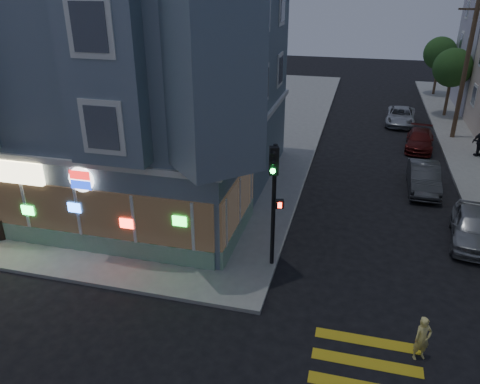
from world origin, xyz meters
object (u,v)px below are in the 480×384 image
at_px(utility_pole, 465,70).
at_px(street_tree_far, 440,53).
at_px(traffic_signal, 274,187).
at_px(parked_car_a, 473,227).
at_px(parked_car_d, 401,116).
at_px(parked_car_b, 424,178).
at_px(running_child, 422,339).
at_px(trash_can, 1,228).
at_px(pedestrian_a, 480,141).
at_px(parked_car_c, 420,140).
at_px(street_tree_near, 453,68).

height_order(utility_pole, street_tree_far, utility_pole).
bearing_deg(street_tree_far, traffic_signal, -105.81).
relative_size(utility_pole, parked_car_a, 2.12).
distance_m(street_tree_far, parked_car_a, 29.20).
bearing_deg(parked_car_d, parked_car_b, -83.21).
bearing_deg(running_child, parked_car_b, 59.83).
distance_m(utility_pole, trash_can, 29.17).
xyz_separation_m(parked_car_a, parked_car_d, (-2.10, 17.90, -0.09)).
bearing_deg(parked_car_a, pedestrian_a, 85.76).
bearing_deg(parked_car_c, street_tree_far, 87.59).
relative_size(street_tree_far, parked_car_c, 1.28).
relative_size(pedestrian_a, parked_car_a, 0.43).
distance_m(street_tree_near, parked_car_b, 16.40).
xyz_separation_m(parked_car_c, traffic_signal, (-6.73, -16.32, 2.86)).
xyz_separation_m(street_tree_near, parked_car_c, (-2.65, -8.80, -3.33)).
height_order(traffic_signal, trash_can, traffic_signal).
bearing_deg(trash_can, traffic_signal, 4.31).
xyz_separation_m(street_tree_near, traffic_signal, (-9.38, -25.12, -0.47)).
relative_size(running_child, pedestrian_a, 0.80).
bearing_deg(trash_can, utility_pole, 43.86).
height_order(utility_pole, pedestrian_a, utility_pole).
bearing_deg(pedestrian_a, parked_car_c, -21.83).
xyz_separation_m(running_child, parked_car_d, (0.60, 25.60, -0.09)).
height_order(parked_car_a, parked_car_b, parked_car_a).
distance_m(street_tree_far, running_child, 37.06).
bearing_deg(running_child, parked_car_d, 63.67).
bearing_deg(parked_car_c, parked_car_a, -78.02).
bearing_deg(street_tree_near, parked_car_c, -106.77).
distance_m(running_child, parked_car_d, 25.61).
bearing_deg(traffic_signal, trash_can, 164.33).
bearing_deg(trash_can, parked_car_b, 29.60).
xyz_separation_m(parked_car_c, parked_car_d, (-0.95, 5.72, 0.03)).
relative_size(running_child, traffic_signal, 0.30).
bearing_deg(street_tree_far, parked_car_b, -97.26).
relative_size(street_tree_near, street_tree_far, 1.00).
relative_size(utility_pole, running_child, 6.21).
xyz_separation_m(street_tree_far, parked_car_b, (-3.03, -23.79, -3.23)).
bearing_deg(parked_car_a, running_child, -102.12).
relative_size(running_child, parked_car_d, 0.32).
relative_size(parked_car_a, parked_car_c, 1.02).
bearing_deg(trash_can, parked_car_c, 43.13).
xyz_separation_m(running_child, trash_can, (-16.81, 2.68, -0.12)).
distance_m(parked_car_d, trash_can, 28.78).
distance_m(utility_pole, traffic_signal, 21.26).
height_order(parked_car_a, trash_can, parked_car_a).
bearing_deg(parked_car_d, pedestrian_a, -51.81).
bearing_deg(parked_car_a, utility_pole, 92.24).
bearing_deg(street_tree_far, trash_can, -121.71).
distance_m(street_tree_near, street_tree_far, 8.00).
height_order(street_tree_near, parked_car_d, street_tree_near).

